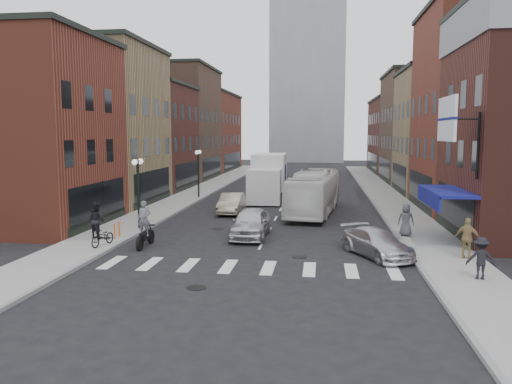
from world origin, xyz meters
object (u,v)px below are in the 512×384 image
sedan_left_near (251,223)px  ped_left_solo (96,220)px  box_truck (268,178)px  curb_car (377,243)px  motorcycle_rider (145,226)px  billboard_sign (449,120)px  ped_right_c (406,220)px  streetlamp_far (198,165)px  sedan_left_far (231,203)px  streetlamp_near (138,180)px  ped_right_b (468,238)px  ped_right_a (481,258)px  parked_bicycle (103,237)px  bike_rack (117,230)px  transit_bus (314,192)px

sedan_left_near → ped_left_solo: ped_left_solo is taller
box_truck → curb_car: bearing=-70.9°
box_truck → motorcycle_rider: 18.63m
billboard_sign → ped_left_solo: size_ratio=1.93×
motorcycle_rider → ped_right_c: motorcycle_rider is taller
curb_car → ped_right_c: ped_right_c is taller
streetlamp_far → sedan_left_far: streetlamp_far is taller
streetlamp_near → ped_left_solo: streetlamp_near is taller
sedan_left_far → curb_car: size_ratio=0.98×
motorcycle_rider → ped_right_c: bearing=11.9°
streetlamp_near → sedan_left_far: size_ratio=0.98×
sedan_left_near → ped_right_b: size_ratio=2.58×
ped_right_a → ped_right_c: (-1.47, 7.70, 0.06)m
parked_bicycle → box_truck: bearing=84.2°
streetlamp_far → curb_car: size_ratio=0.96×
box_truck → motorcycle_rider: size_ratio=3.80×
billboard_sign → bike_rack: bearing=177.2°
sedan_left_near → bike_rack: bearing=-165.7°
sedan_left_far → curb_car: (8.72, -11.15, -0.07)m
motorcycle_rider → box_truck: bearing=73.1°
ped_left_solo → streetlamp_far: bearing=-71.5°
parked_bicycle → ped_left_solo: ped_left_solo is taller
motorcycle_rider → ped_right_a: motorcycle_rider is taller
ped_right_c → billboard_sign: bearing=121.7°
ped_right_c → transit_bus: bearing=-46.4°
parked_bicycle → ped_right_c: 15.52m
billboard_sign → sedan_left_near: (-9.39, 2.50, -5.35)m
bike_rack → box_truck: bearing=69.9°
sedan_left_near → ped_right_a: (9.67, -7.00, 0.16)m
parked_bicycle → ped_right_a: 16.72m
motorcycle_rider → ped_right_a: 15.00m
sedan_left_near → curb_car: (6.27, -3.41, -0.17)m
bike_rack → ped_right_c: (15.00, 2.40, 0.46)m
motorcycle_rider → transit_bus: transit_bus is taller
motorcycle_rider → parked_bicycle: size_ratio=1.39×
sedan_left_near → sedan_left_far: sedan_left_near is taller
box_truck → curb_car: box_truck is taller
streetlamp_near → motorcycle_rider: streetlamp_near is taller
box_truck → ped_right_b: bearing=-62.0°
ped_right_a → ped_right_b: bearing=-91.3°
motorcycle_rider → curb_car: bearing=-6.1°
motorcycle_rider → sedan_left_far: (2.35, 10.76, -0.39)m
box_truck → streetlamp_near: bearing=-114.3°
ped_left_solo → ped_right_b: bearing=-163.6°
streetlamp_near → ped_right_c: (14.80, -0.30, -1.91)m
sedan_left_far → ped_right_a: 19.08m
curb_car → parked_bicycle: curb_car is taller
streetlamp_far → ped_left_solo: streetlamp_far is taller
box_truck → transit_bus: size_ratio=0.83×
box_truck → curb_car: 19.83m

